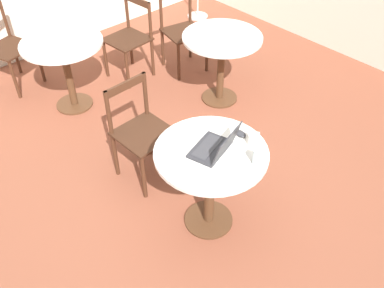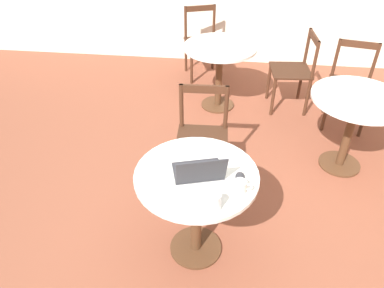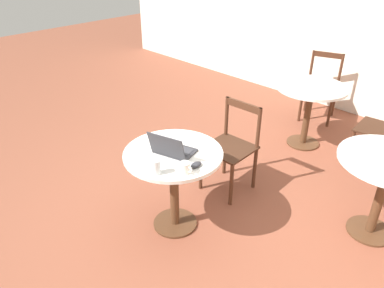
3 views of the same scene
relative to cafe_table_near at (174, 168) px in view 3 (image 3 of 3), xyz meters
name	(u,v)px [view 3 (image 3 of 3)]	position (x,y,z in m)	size (l,w,h in m)	color
ground_plane	(186,210)	(-0.07, 0.20, -0.60)	(16.00, 16.00, 0.00)	brown
wall_back	(364,14)	(-0.07, 3.43, 0.75)	(9.40, 0.06, 2.70)	silver
cafe_table_near	(174,168)	(0.00, 0.00, 0.00)	(0.80, 0.80, 0.75)	#51331E
cafe_table_far	(310,99)	(0.04, 2.11, 0.00)	(0.80, 0.80, 0.75)	#51331E
chair_near_back	(232,147)	(-0.03, 0.79, -0.14)	(0.45, 0.45, 0.89)	#472819
chair_far_right	(383,131)	(0.88, 2.18, -0.14)	(0.47, 0.47, 0.89)	#472819
chair_far_back	(321,86)	(-0.23, 2.92, -0.14)	(0.55, 0.55, 0.89)	#472819
laptop	(172,149)	(0.02, -0.02, 0.20)	(0.37, 0.33, 0.21)	#2D2D33
mouse	(196,165)	(0.28, -0.02, 0.17)	(0.06, 0.10, 0.03)	#2D2D33
mug	(185,168)	(0.28, -0.13, 0.20)	(0.12, 0.08, 0.08)	silver
drinking_glass	(156,167)	(0.14, -0.29, 0.21)	(0.06, 0.06, 0.11)	silver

